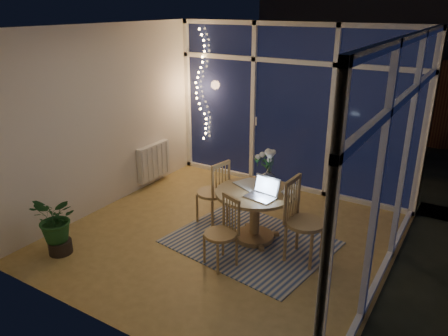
{
  "coord_description": "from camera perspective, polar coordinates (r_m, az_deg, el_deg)",
  "views": [
    {
      "loc": [
        2.6,
        -4.26,
        2.85
      ],
      "look_at": [
        -0.17,
        0.25,
        0.84
      ],
      "focal_mm": 35.0,
      "sensor_mm": 36.0,
      "label": 1
    }
  ],
  "objects": [
    {
      "name": "neighbour_roof",
      "position": [
        12.98,
        22.32,
        16.43
      ],
      "size": [
        7.0,
        3.0,
        2.2
      ],
      "primitive_type": "cube",
      "color": "#2E3038",
      "rests_on": "ground"
    },
    {
      "name": "ceiling",
      "position": [
        5.0,
        0.2,
        17.92
      ],
      "size": [
        4.0,
        4.0,
        0.0
      ],
      "primitive_type": "plane",
      "color": "silver",
      "rests_on": "wall_back"
    },
    {
      "name": "garden_shrubs",
      "position": [
        8.72,
        7.39,
        4.62
      ],
      "size": [
        0.9,
        0.9,
        0.9
      ],
      "primitive_type": "sphere",
      "color": "black",
      "rests_on": "ground"
    },
    {
      "name": "chair_left",
      "position": [
        5.9,
        -1.58,
        -3.06
      ],
      "size": [
        0.51,
        0.51,
        0.93
      ],
      "primitive_type": "cube",
      "rotation": [
        0.0,
        0.0,
        -1.77
      ],
      "color": "#9C7C46",
      "rests_on": "floor"
    },
    {
      "name": "potted_plant",
      "position": [
        5.59,
        -20.97,
        -6.94
      ],
      "size": [
        0.6,
        0.54,
        0.76
      ],
      "primitive_type": "imported",
      "rotation": [
        0.0,
        0.0,
        -0.15
      ],
      "color": "#1B4C20",
      "rests_on": "floor"
    },
    {
      "name": "radiator",
      "position": [
        7.3,
        -9.17,
        0.88
      ],
      "size": [
        0.1,
        0.7,
        0.58
      ],
      "primitive_type": "cube",
      "color": "silver",
      "rests_on": "wall_left"
    },
    {
      "name": "newspapers",
      "position": [
        5.56,
        3.63,
        -2.23
      ],
      "size": [
        0.46,
        0.41,
        0.01
      ],
      "primitive_type": "cube",
      "rotation": [
        0.0,
        0.0,
        -0.35
      ],
      "color": "beige",
      "rests_on": "dining_table"
    },
    {
      "name": "garden_fence",
      "position": [
        10.29,
        16.59,
        8.99
      ],
      "size": [
        11.0,
        0.08,
        1.8
      ],
      "primitive_type": "cube",
      "color": "black",
      "rests_on": "ground"
    },
    {
      "name": "chair_right",
      "position": [
        5.11,
        10.58,
        -6.84
      ],
      "size": [
        0.5,
        0.5,
        1.02
      ],
      "primitive_type": "cube",
      "rotation": [
        0.0,
        0.0,
        1.52
      ],
      "color": "#9C7C46",
      "rests_on": "floor"
    },
    {
      "name": "fairy_lights",
      "position": [
        7.59,
        -3.1,
        10.68
      ],
      "size": [
        0.24,
        0.1,
        1.85
      ],
      "primitive_type": null,
      "color": "#F3BB61",
      "rests_on": "window_wall_back"
    },
    {
      "name": "wall_left",
      "position": [
        6.46,
        -15.22,
        6.17
      ],
      "size": [
        0.04,
        4.0,
        2.6
      ],
      "primitive_type": "cube",
      "color": "silver",
      "rests_on": "floor"
    },
    {
      "name": "window_wall_right",
      "position": [
        4.58,
        21.6,
        -0.52
      ],
      "size": [
        0.1,
        4.0,
        2.6
      ],
      "primitive_type": "cube",
      "color": "white",
      "rests_on": "floor"
    },
    {
      "name": "phone",
      "position": [
        5.32,
        4.82,
        -3.37
      ],
      "size": [
        0.13,
        0.08,
        0.01
      ],
      "primitive_type": "cube",
      "rotation": [
        0.0,
        0.0,
        -0.19
      ],
      "color": "black",
      "rests_on": "dining_table"
    },
    {
      "name": "garden_patio",
      "position": [
        9.93,
        17.99,
        2.69
      ],
      "size": [
        12.0,
        6.0,
        0.1
      ],
      "primitive_type": "cube",
      "color": "black",
      "rests_on": "ground"
    },
    {
      "name": "chair_front",
      "position": [
        4.98,
        -0.48,
        -8.43
      ],
      "size": [
        0.51,
        0.51,
        0.84
      ],
      "primitive_type": "cube",
      "rotation": [
        0.0,
        0.0,
        -0.38
      ],
      "color": "#9C7C46",
      "rests_on": "floor"
    },
    {
      "name": "rug",
      "position": [
        5.63,
        3.46,
        -9.63
      ],
      "size": [
        2.08,
        1.76,
        0.01
      ],
      "primitive_type": "cube",
      "rotation": [
        0.0,
        0.0,
        -0.14
      ],
      "color": "beige",
      "rests_on": "floor"
    },
    {
      "name": "wall_right",
      "position": [
        4.57,
        22.09,
        -0.62
      ],
      "size": [
        0.04,
        4.0,
        2.6
      ],
      "primitive_type": "cube",
      "color": "silver",
      "rests_on": "floor"
    },
    {
      "name": "bowl",
      "position": [
        5.35,
        8.29,
        -3.23
      ],
      "size": [
        0.17,
        0.17,
        0.04
      ],
      "primitive_type": "imported",
      "rotation": [
        0.0,
        0.0,
        -0.14
      ],
      "color": "white",
      "rests_on": "dining_table"
    },
    {
      "name": "dining_table",
      "position": [
        5.54,
        4.03,
        -6.23
      ],
      "size": [
        1.11,
        1.11,
        0.67
      ],
      "primitive_type": "cylinder",
      "rotation": [
        0.0,
        0.0,
        -0.14
      ],
      "color": "#9C7C46",
      "rests_on": "floor"
    },
    {
      "name": "floor",
      "position": [
        5.75,
        0.17,
        -8.94
      ],
      "size": [
        4.0,
        4.0,
        0.0
      ],
      "primitive_type": "plane",
      "color": "olive",
      "rests_on": "ground"
    },
    {
      "name": "flower_vase",
      "position": [
        5.61,
        5.78,
        -1.0
      ],
      "size": [
        0.23,
        0.23,
        0.21
      ],
      "primitive_type": "imported",
      "rotation": [
        0.0,
        0.0,
        -0.14
      ],
      "color": "silver",
      "rests_on": "dining_table"
    },
    {
      "name": "window_wall_back",
      "position": [
        6.92,
        8.76,
        7.59
      ],
      "size": [
        4.0,
        0.1,
        2.6
      ],
      "primitive_type": "cube",
      "color": "white",
      "rests_on": "floor"
    },
    {
      "name": "wall_back",
      "position": [
        6.95,
        8.89,
        7.65
      ],
      "size": [
        4.0,
        0.04,
        2.6
      ],
      "primitive_type": "cube",
      "color": "silver",
      "rests_on": "floor"
    },
    {
      "name": "wall_front",
      "position": [
        3.78,
        -15.9,
        -4.26
      ],
      "size": [
        4.0,
        0.04,
        2.6
      ],
      "primitive_type": "cube",
      "color": "silver",
      "rests_on": "floor"
    },
    {
      "name": "laptop",
      "position": [
        5.17,
        4.81,
        -2.62
      ],
      "size": [
        0.39,
        0.35,
        0.26
      ],
      "primitive_type": null,
      "rotation": [
        0.0,
        0.0,
        -0.16
      ],
      "color": "#BCBDC1",
      "rests_on": "dining_table"
    }
  ]
}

